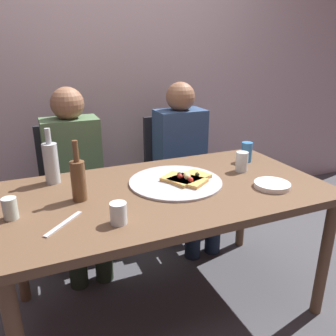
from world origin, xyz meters
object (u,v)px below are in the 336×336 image
at_px(pizza_slice_extra, 184,179).
at_px(guest_in_sweater, 76,171).
at_px(soda_can, 247,152).
at_px(tumbler_near, 118,213).
at_px(wine_glass, 10,208).
at_px(dining_table, 167,202).
at_px(tumbler_far, 242,162).
at_px(beer_bottle, 51,162).
at_px(wine_bottle, 78,179).
at_px(table_knife, 64,224).
at_px(chair_left, 74,181).
at_px(pizza_slice_last, 189,178).
at_px(chair_right, 176,167).
at_px(pizza_tray, 175,182).
at_px(plate_stack, 272,185).
at_px(guest_in_beanie, 185,157).

height_order(pizza_slice_extra, guest_in_sweater, guest_in_sweater).
xyz_separation_m(soda_can, guest_in_sweater, (-0.97, 0.48, -0.15)).
distance_m(tumbler_near, wine_glass, 0.45).
height_order(dining_table, tumbler_far, tumbler_far).
relative_size(pizza_slice_extra, soda_can, 2.09).
bearing_deg(beer_bottle, pizza_slice_extra, -24.61).
xyz_separation_m(wine_bottle, table_knife, (-0.10, -0.21, -0.10)).
xyz_separation_m(chair_left, guest_in_sweater, (0.00, -0.15, 0.13)).
distance_m(tumbler_near, table_knife, 0.23).
distance_m(dining_table, tumbler_far, 0.51).
bearing_deg(chair_left, dining_table, 113.11).
relative_size(pizza_slice_last, chair_right, 0.28).
bearing_deg(wine_glass, chair_right, 37.10).
bearing_deg(wine_bottle, pizza_slice_last, -0.21).
bearing_deg(wine_glass, wine_bottle, 14.10).
relative_size(tumbler_near, tumbler_far, 0.79).
height_order(table_knife, guest_in_sweater, guest_in_sweater).
xyz_separation_m(wine_glass, soda_can, (1.34, 0.24, 0.01)).
distance_m(pizza_tray, plate_stack, 0.49).
height_order(wine_bottle, tumbler_near, wine_bottle).
bearing_deg(beer_bottle, guest_in_sweater, 66.33).
bearing_deg(soda_can, pizza_slice_last, -160.89).
xyz_separation_m(pizza_slice_last, beer_bottle, (-0.66, 0.27, 0.09)).
height_order(dining_table, guest_in_beanie, guest_in_beanie).
bearing_deg(guest_in_sweater, wine_bottle, 83.83).
xyz_separation_m(beer_bottle, guest_in_beanie, (0.95, 0.37, -0.20)).
distance_m(pizza_slice_extra, chair_left, 0.96).
bearing_deg(soda_can, wine_bottle, -171.07).
relative_size(plate_stack, chair_right, 0.20).
bearing_deg(pizza_tray, table_knife, -159.45).
relative_size(pizza_tray, table_knife, 2.21).
distance_m(pizza_slice_extra, beer_bottle, 0.69).
xyz_separation_m(tumbler_far, wine_glass, (-1.21, -0.10, -0.01)).
bearing_deg(wine_glass, guest_in_beanie, 31.99).
relative_size(pizza_tray, guest_in_sweater, 0.42).
bearing_deg(table_knife, pizza_slice_last, -27.87).
relative_size(tumbler_far, guest_in_beanie, 0.10).
bearing_deg(chair_left, guest_in_sweater, 90.00).
height_order(beer_bottle, chair_right, beer_bottle).
bearing_deg(chair_right, wine_bottle, 42.89).
distance_m(beer_bottle, guest_in_beanie, 1.04).
bearing_deg(table_knife, pizza_tray, -24.61).
height_order(tumbler_near, plate_stack, tumbler_near).
bearing_deg(chair_left, tumbler_near, 91.97).
bearing_deg(tumbler_far, guest_in_sweater, 143.98).
bearing_deg(chair_right, tumbler_near, 55.29).
distance_m(plate_stack, chair_right, 1.06).
relative_size(pizza_slice_last, guest_in_beanie, 0.22).
bearing_deg(soda_can, tumbler_near, -154.30).
height_order(wine_glass, chair_right, chair_right).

